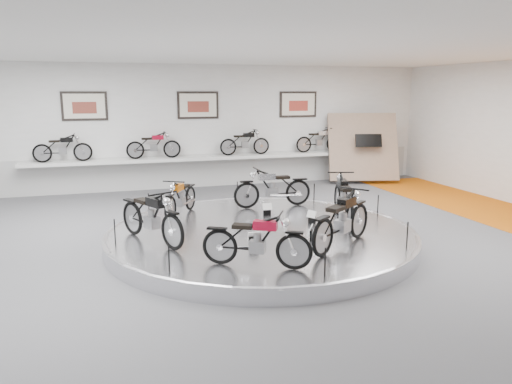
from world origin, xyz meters
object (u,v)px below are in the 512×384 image
object	(u,v)px
display_platform	(261,236)
bike_b	(273,187)
shelf	(201,158)
bike_d	(151,216)
bike_f	(342,219)
bike_c	(181,197)
bike_e	(256,240)
bike_a	(344,198)

from	to	relation	value
display_platform	bike_b	xyz separation A→B (m)	(0.92, 1.92, 0.65)
display_platform	shelf	bearing A→B (deg)	90.00
bike_d	bike_f	world-z (taller)	bike_f
bike_c	bike_e	xyz separation A→B (m)	(0.64, -3.81, 0.01)
shelf	bike_b	bearing A→B (deg)	-78.39
bike_b	bike_e	world-z (taller)	bike_b
shelf	bike_f	distance (m)	8.04
bike_e	bike_a	bearing A→B (deg)	69.70
bike_b	bike_d	world-z (taller)	bike_d
shelf	bike_c	distance (m)	4.93
bike_e	shelf	bearing A→B (deg)	114.45
bike_f	bike_a	bearing A→B (deg)	26.46
shelf	bike_b	xyz separation A→B (m)	(0.92, -4.48, -0.20)
bike_a	bike_d	world-z (taller)	bike_a
display_platform	bike_d	size ratio (longest dim) A/B	3.65
display_platform	bike_e	distance (m)	2.34
bike_a	bike_d	size ratio (longest dim) A/B	1.00
shelf	bike_a	xyz separation A→B (m)	(1.99, -6.20, -0.18)
shelf	bike_d	world-z (taller)	bike_d
bike_b	bike_d	xyz separation A→B (m)	(-3.18, -2.11, 0.02)
bike_d	bike_c	bearing A→B (deg)	128.94
display_platform	bike_c	xyz separation A→B (m)	(-1.41, 1.68, 0.59)
bike_a	bike_d	xyz separation A→B (m)	(-4.26, -0.40, -0.00)
bike_b	bike_c	bearing A→B (deg)	6.93
bike_c	shelf	bearing A→B (deg)	-165.53
shelf	bike_d	xyz separation A→B (m)	(-2.26, -6.60, -0.18)
bike_f	display_platform	bearing A→B (deg)	88.46
bike_a	bike_f	bearing A→B (deg)	168.72
bike_b	bike_c	size ratio (longest dim) A/B	1.12
bike_a	bike_d	distance (m)	4.28
bike_b	bike_d	size ratio (longest dim) A/B	0.96
bike_c	bike_e	bearing A→B (deg)	40.63
shelf	bike_f	size ratio (longest dim) A/B	6.15
display_platform	bike_d	xyz separation A→B (m)	(-2.26, -0.20, 0.67)
bike_c	bike_a	bearing A→B (deg)	97.63
display_platform	bike_f	world-z (taller)	bike_f
bike_a	bike_f	size ratio (longest dim) A/B	0.98
bike_b	bike_d	bearing A→B (deg)	34.70
bike_a	bike_c	distance (m)	3.71
display_platform	bike_f	bearing A→B (deg)	-55.90
bike_a	bike_b	xyz separation A→B (m)	(-1.07, 1.72, -0.02)
display_platform	shelf	xyz separation A→B (m)	(0.00, 6.40, 0.85)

